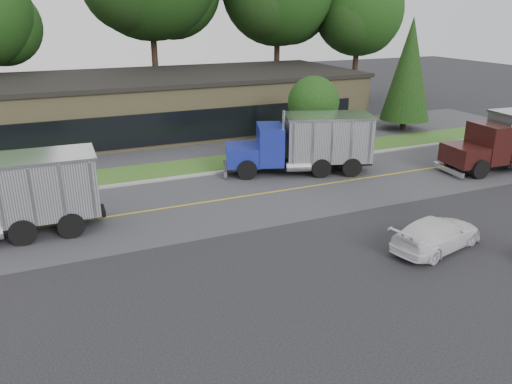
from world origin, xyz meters
TOP-DOWN VIEW (x-y plane):
  - ground at (0.00, 0.00)m, footprint 140.00×140.00m
  - road at (0.00, 9.00)m, footprint 60.00×8.00m
  - center_line at (0.00, 9.00)m, footprint 60.00×0.12m
  - curb at (0.00, 13.20)m, footprint 60.00×0.30m
  - grass_verge at (0.00, 15.00)m, footprint 60.00×3.40m
  - far_parking at (0.00, 20.00)m, footprint 60.00×7.00m
  - strip_mall at (2.00, 26.00)m, footprint 32.00×12.00m
  - tree_far_e at (24.14, 31.11)m, footprint 9.37×8.81m
  - evergreen_right at (20.00, 18.00)m, footprint 3.78×3.78m
  - tree_verge at (10.05, 15.04)m, footprint 3.54×3.33m
  - dump_truck_red at (-8.25, 8.57)m, footprint 8.99×2.85m
  - dump_truck_blue at (7.63, 11.42)m, footprint 8.71×5.03m
  - rally_car at (7.50, 0.52)m, footprint 4.69×2.80m

SIDE VIEW (x-z plane):
  - ground at x=0.00m, z-range 0.00..0.00m
  - road at x=0.00m, z-range -0.01..0.01m
  - center_line at x=0.00m, z-range 0.00..0.00m
  - curb at x=0.00m, z-range -0.06..0.06m
  - grass_verge at x=0.00m, z-range -0.01..0.01m
  - far_parking at x=0.00m, z-range -0.01..0.01m
  - rally_car at x=7.50m, z-range 0.00..1.27m
  - dump_truck_blue at x=7.63m, z-range 0.13..3.49m
  - dump_truck_red at x=-8.25m, z-range 0.13..3.49m
  - strip_mall at x=2.00m, z-range 0.00..4.00m
  - tree_verge at x=10.05m, z-range 0.68..5.73m
  - evergreen_right at x=20.00m, z-range 0.42..9.02m
  - tree_far_e at x=24.14m, z-range 1.84..15.20m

